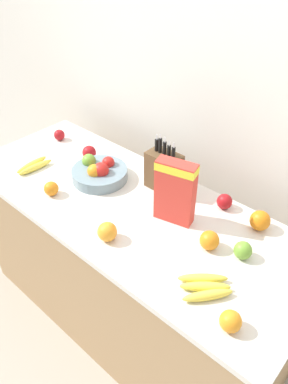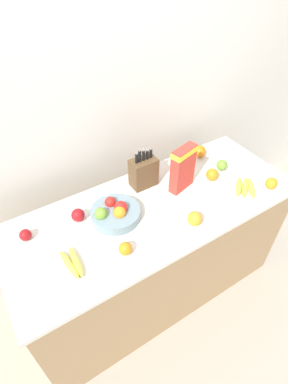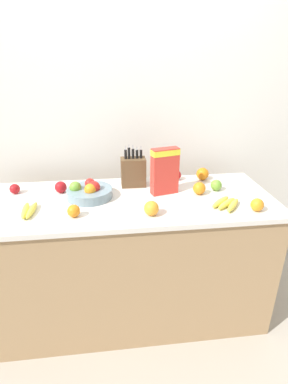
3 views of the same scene
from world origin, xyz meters
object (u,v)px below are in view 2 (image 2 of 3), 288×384
knife_block (144,172)px  apple_rear (222,165)px  apple_rightmost (78,215)px  orange_front_center (195,219)px  cereal_box (183,167)px  apple_leftmost (25,235)px  banana_bunch_left (245,187)px  orange_mid_right (125,249)px  orange_near_bowl (199,151)px  orange_front_left (271,183)px  banana_bunch_right (73,263)px  orange_by_cereal (212,174)px  fruit_bowl (115,213)px  apple_middle (177,159)px

knife_block → apple_rear: knife_block is taller
apple_rightmost → orange_front_center: orange_front_center is taller
cereal_box → apple_leftmost: size_ratio=4.63×
apple_rightmost → apple_rear: bearing=-5.0°
banana_bunch_left → orange_mid_right: orange_mid_right is taller
cereal_box → apple_rear: 0.37m
knife_block → orange_near_bowl: (0.50, 0.05, -0.06)m
apple_leftmost → banana_bunch_left: bearing=-14.9°
apple_rightmost → apple_leftmost: 0.30m
apple_rear → orange_front_left: bearing=-66.8°
knife_block → orange_front_center: bearing=-82.2°
banana_bunch_right → orange_mid_right: 0.27m
cereal_box → orange_by_cereal: (0.22, -0.05, -0.12)m
apple_rear → fruit_bowl: bearing=-179.5°
banana_bunch_left → knife_block: bearing=143.2°
knife_block → cereal_box: bearing=-39.2°
orange_front_left → apple_leftmost: bearing=163.8°
cereal_box → apple_middle: bearing=45.6°
cereal_box → orange_near_bowl: bearing=17.9°
fruit_bowl → orange_near_bowl: size_ratio=3.22×
apple_rear → cereal_box: bearing=180.0°
orange_front_center → orange_mid_right: (-0.43, 0.03, -0.01)m
orange_front_center → orange_near_bowl: size_ratio=0.94×
apple_rightmost → orange_by_cereal: size_ratio=0.94×
cereal_box → banana_bunch_right: 0.85m
fruit_bowl → orange_near_bowl: fruit_bowl is taller
apple_leftmost → apple_middle: bearing=5.7°
banana_bunch_left → orange_near_bowl: bearing=92.1°
knife_block → orange_mid_right: size_ratio=4.07×
apple_rightmost → orange_by_cereal: (0.89, -0.13, 0.00)m
orange_front_left → orange_mid_right: (-1.04, 0.05, -0.00)m
orange_near_bowl → banana_bunch_left: bearing=-87.9°
knife_block → orange_mid_right: knife_block is taller
apple_middle → orange_front_left: (0.36, -0.53, 0.00)m
banana_bunch_left → orange_front_center: orange_front_center is taller
apple_rightmost → fruit_bowl: bearing=-27.3°
banana_bunch_left → apple_rear: (0.02, 0.24, 0.02)m
orange_mid_right → apple_rightmost: bearing=108.2°
fruit_bowl → orange_mid_right: (-0.07, -0.25, -0.00)m
apple_rightmost → orange_by_cereal: 0.90m
banana_bunch_right → apple_middle: apple_middle is taller
apple_leftmost → fruit_bowl: bearing=-13.7°
apple_rightmost → orange_front_center: size_ratio=0.91×
apple_rightmost → orange_near_bowl: (0.99, 0.11, 0.01)m
apple_leftmost → orange_front_center: 0.93m
banana_bunch_left → orange_by_cereal: orange_by_cereal is taller
apple_leftmost → orange_front_left: size_ratio=0.86×
knife_block → orange_front_center: 0.45m
fruit_bowl → orange_by_cereal: size_ratio=3.51×
orange_by_cereal → apple_leftmost: bearing=172.6°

